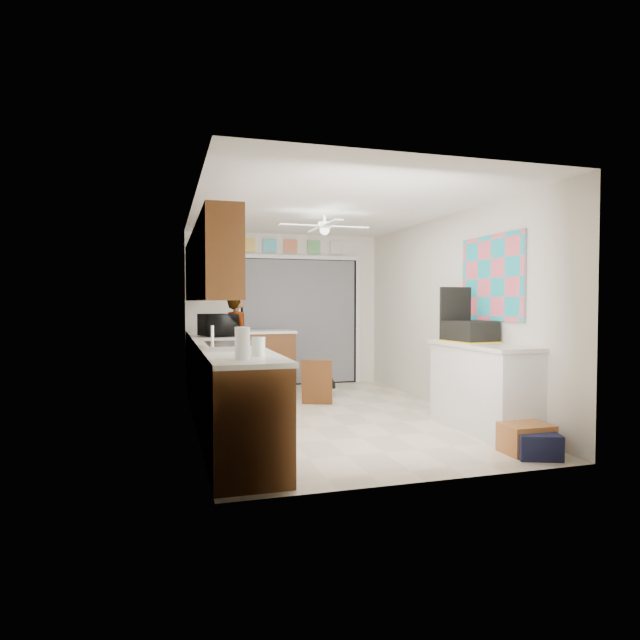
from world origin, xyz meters
TOP-DOWN VIEW (x-y plane):
  - floor at (0.00, 0.00)m, footprint 5.00×5.00m
  - ceiling at (0.00, 0.00)m, footprint 5.00×5.00m
  - wall_back at (0.00, 2.50)m, footprint 3.20×0.00m
  - wall_front at (0.00, -2.50)m, footprint 3.20×0.00m
  - wall_left at (-1.60, 0.00)m, footprint 0.00×5.00m
  - wall_right at (1.60, 0.00)m, footprint 0.00×5.00m
  - left_base_cabinets at (-1.30, 0.00)m, footprint 0.60×4.80m
  - left_countertop at (-1.29, 0.00)m, footprint 0.62×4.80m
  - upper_cabinets at (-1.44, 0.20)m, footprint 0.32×4.00m
  - sink_basin at (-1.29, -1.00)m, footprint 0.50×0.76m
  - faucet at (-1.48, -1.00)m, footprint 0.03×0.03m
  - peninsula_base at (-0.50, 2.00)m, footprint 1.00×0.60m
  - peninsula_top at (-0.50, 2.00)m, footprint 1.04×0.64m
  - back_opening_recess at (0.25, 2.47)m, footprint 2.00×0.06m
  - curtain_panel at (0.25, 2.43)m, footprint 1.90×0.03m
  - door_trim_left at (-0.77, 2.44)m, footprint 0.06×0.04m
  - door_trim_right at (1.27, 2.44)m, footprint 0.06×0.04m
  - door_trim_head at (0.25, 2.44)m, footprint 2.10×0.04m
  - header_frame_0 at (-0.60, 2.47)m, footprint 0.22×0.02m
  - header_frame_1 at (-0.25, 2.47)m, footprint 0.22×0.02m
  - header_frame_2 at (0.10, 2.47)m, footprint 0.22×0.02m
  - header_frame_3 at (0.50, 2.47)m, footprint 0.22×0.02m
  - header_frame_4 at (0.90, 2.47)m, footprint 0.22×0.02m
  - route66_sign at (-0.95, 2.47)m, footprint 0.22×0.02m
  - right_counter_base at (1.35, -1.20)m, footprint 0.50×1.40m
  - right_counter_top at (1.34, -1.20)m, footprint 0.54×1.44m
  - abstract_painting at (1.58, -1.00)m, footprint 0.03×1.15m
  - ceiling_fan at (0.00, 0.20)m, footprint 1.14×1.14m
  - microwave at (-1.25, 0.78)m, footprint 0.51×0.61m
  - jar_a at (-1.18, -1.82)m, footprint 0.14×0.14m
  - jar_b at (-1.20, -1.29)m, footprint 0.09×0.09m
  - paper_towel_roll at (-1.34, -2.05)m, footprint 0.15×0.15m
  - suitcase at (1.32, -0.97)m, footprint 0.46×0.58m
  - suitcase_rim at (1.32, -0.97)m, footprint 0.50×0.63m
  - suitcase_lid at (1.32, -0.68)m, footprint 0.42×0.08m
  - cardboard_box at (1.25, -2.05)m, footprint 0.43×0.33m
  - navy_crate at (1.25, -2.20)m, footprint 0.45×0.41m
  - cabinet_door_panel at (0.03, 0.66)m, footprint 0.44×0.30m
  - man at (-0.90, 1.55)m, footprint 0.51×0.64m
  - dog at (0.31, 1.46)m, footprint 0.35×0.56m

SIDE VIEW (x-z plane):
  - floor at x=0.00m, z-range 0.00..0.00m
  - navy_crate at x=1.25m, z-range 0.00..0.22m
  - cardboard_box at x=1.25m, z-range 0.00..0.27m
  - dog at x=0.31m, z-range 0.00..0.41m
  - cabinet_door_panel at x=0.03m, z-range 0.00..0.62m
  - left_base_cabinets at x=-1.30m, z-range 0.00..0.90m
  - peninsula_base at x=-0.50m, z-range 0.00..0.90m
  - right_counter_base at x=1.35m, z-range 0.00..0.90m
  - man at x=-0.90m, z-range 0.00..1.55m
  - left_countertop at x=-1.29m, z-range 0.90..0.94m
  - peninsula_top at x=-0.50m, z-range 0.90..0.94m
  - right_counter_top at x=1.34m, z-range 0.90..0.94m
  - suitcase_rim at x=1.32m, z-range 0.94..0.96m
  - sink_basin at x=-1.29m, z-range 0.92..0.98m
  - jar_b at x=-1.20m, z-range 0.94..1.05m
  - jar_a at x=-1.18m, z-range 0.94..1.10m
  - faucet at x=-1.48m, z-range 0.94..1.16m
  - back_opening_recess at x=0.25m, z-range 0.00..2.10m
  - door_trim_left at x=-0.77m, z-range 0.00..2.10m
  - door_trim_right at x=1.27m, z-range 0.00..2.10m
  - curtain_panel at x=0.25m, z-range 0.03..2.08m
  - suitcase at x=1.32m, z-range 0.94..1.17m
  - paper_towel_roll at x=-1.34m, z-range 0.94..1.19m
  - microwave at x=-1.25m, z-range 0.94..1.23m
  - wall_back at x=0.00m, z-range -0.35..2.85m
  - wall_front at x=0.00m, z-range -0.35..2.85m
  - wall_left at x=-1.60m, z-range -1.25..3.75m
  - wall_right at x=1.60m, z-range -1.25..3.75m
  - suitcase_lid at x=1.32m, z-range 1.06..1.56m
  - abstract_painting at x=1.58m, z-range 1.17..2.12m
  - upper_cabinets at x=-1.44m, z-range 1.40..2.20m
  - door_trim_head at x=0.25m, z-range 2.09..2.15m
  - header_frame_0 at x=-0.60m, z-range 2.19..2.41m
  - header_frame_1 at x=-0.25m, z-range 2.19..2.41m
  - header_frame_2 at x=0.10m, z-range 2.19..2.41m
  - header_frame_3 at x=0.50m, z-range 2.19..2.41m
  - header_frame_4 at x=0.90m, z-range 2.19..2.41m
  - route66_sign at x=-0.95m, z-range 2.17..2.43m
  - ceiling_fan at x=0.00m, z-range 2.20..2.44m
  - ceiling at x=0.00m, z-range 2.50..2.50m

